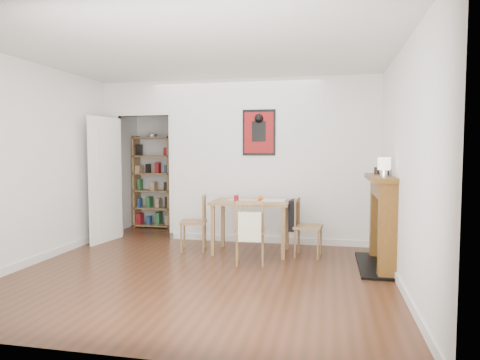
% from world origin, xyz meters
% --- Properties ---
extents(ground, '(5.20, 5.20, 0.00)m').
position_xyz_m(ground, '(0.00, 0.00, 0.00)').
color(ground, '#502A1A').
rests_on(ground, ground).
extents(room_shell, '(5.20, 5.20, 5.20)m').
position_xyz_m(room_shell, '(0.10, 1.34, 1.30)').
color(room_shell, white).
rests_on(room_shell, ground).
extents(dining_table, '(1.10, 0.70, 0.75)m').
position_xyz_m(dining_table, '(0.40, 0.66, 0.66)').
color(dining_table, olive).
rests_on(dining_table, ground).
extents(chair_left, '(0.48, 0.48, 0.82)m').
position_xyz_m(chair_left, '(-0.46, 0.63, 0.41)').
color(chair_left, olive).
rests_on(chair_left, ground).
extents(chair_right, '(0.50, 0.44, 0.81)m').
position_xyz_m(chair_right, '(1.20, 0.60, 0.42)').
color(chair_right, olive).
rests_on(chair_right, ground).
extents(chair_front, '(0.48, 0.53, 0.84)m').
position_xyz_m(chair_front, '(0.49, 0.06, 0.43)').
color(chair_front, olive).
rests_on(chair_front, ground).
extents(bookshelf, '(0.73, 0.29, 1.74)m').
position_xyz_m(bookshelf, '(-1.80, 2.31, 0.86)').
color(bookshelf, olive).
rests_on(bookshelf, ground).
extents(fireplace, '(0.45, 1.25, 1.16)m').
position_xyz_m(fireplace, '(2.16, 0.25, 0.62)').
color(fireplace, brown).
rests_on(fireplace, ground).
extents(red_glass, '(0.07, 0.07, 0.09)m').
position_xyz_m(red_glass, '(0.20, 0.57, 0.80)').
color(red_glass, maroon).
rests_on(red_glass, dining_table).
extents(orange_fruit, '(0.07, 0.07, 0.07)m').
position_xyz_m(orange_fruit, '(0.52, 0.74, 0.79)').
color(orange_fruit, orange).
rests_on(orange_fruit, dining_table).
extents(placemat, '(0.49, 0.41, 0.00)m').
position_xyz_m(placemat, '(0.27, 0.74, 0.75)').
color(placemat, beige).
rests_on(placemat, dining_table).
extents(notebook, '(0.34, 0.26, 0.02)m').
position_xyz_m(notebook, '(0.73, 0.70, 0.76)').
color(notebook, silver).
rests_on(notebook, dining_table).
extents(mantel_lamp, '(0.15, 0.15, 0.23)m').
position_xyz_m(mantel_lamp, '(2.11, -0.11, 1.30)').
color(mantel_lamp, silver).
rests_on(mantel_lamp, fireplace).
extents(ceramic_jar_a, '(0.10, 0.10, 0.11)m').
position_xyz_m(ceramic_jar_a, '(2.18, 0.31, 1.22)').
color(ceramic_jar_a, black).
rests_on(ceramic_jar_a, fireplace).
extents(ceramic_jar_b, '(0.07, 0.07, 0.09)m').
position_xyz_m(ceramic_jar_b, '(2.10, 0.57, 1.21)').
color(ceramic_jar_b, black).
rests_on(ceramic_jar_b, fireplace).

